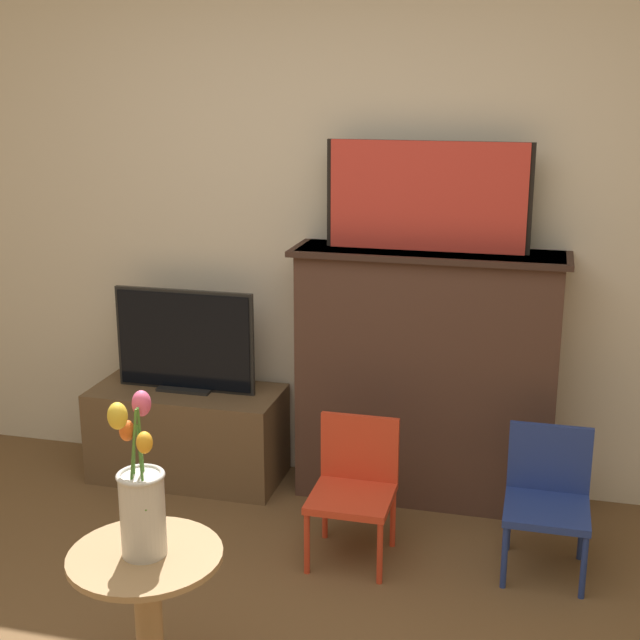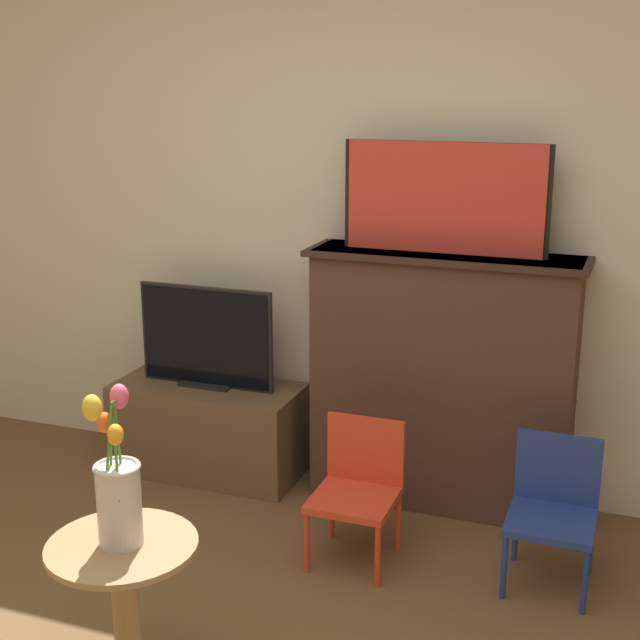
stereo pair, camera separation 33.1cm
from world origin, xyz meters
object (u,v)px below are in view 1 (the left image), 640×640
Objects in this scene: chair_red at (354,482)px; chair_blue at (548,494)px; vase_tulips at (141,499)px; painting at (427,196)px; tv_monitor at (184,342)px.

chair_red and chair_blue have the same top height.
vase_tulips reaches higher than chair_blue.
chair_blue is at bearing -40.80° from painting.
tv_monitor is 1.71m from vase_tulips.
painting is 1.80× the size of vase_tulips.
chair_red is 1.00× the size of chair_blue.
chair_red is at bearing -106.96° from painting.
tv_monitor is 1.20× the size of chair_red.
chair_red is (-0.18, -0.60, -1.10)m from painting.
tv_monitor is 1.20× the size of chair_blue.
chair_blue is (0.59, -0.51, -1.10)m from painting.
chair_red is 1.16× the size of vase_tulips.
chair_red is at bearing -28.60° from tv_monitor.
painting reaches higher than vase_tulips.
painting is 1.56× the size of chair_red.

